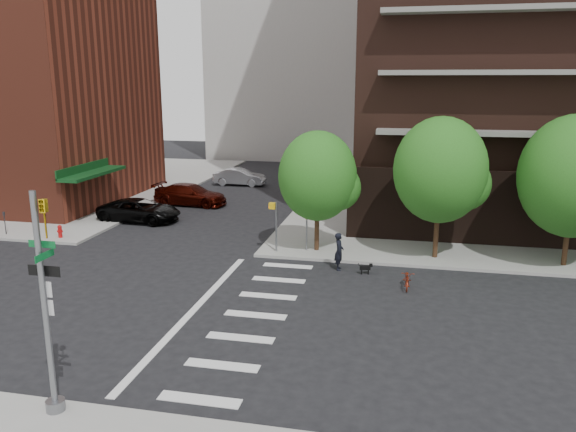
# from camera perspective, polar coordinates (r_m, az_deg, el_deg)

# --- Properties ---
(ground) EXTENTS (120.00, 120.00, 0.00)m
(ground) POSITION_cam_1_polar(r_m,az_deg,el_deg) (22.79, -10.71, -9.25)
(ground) COLOR black
(ground) RESTS_ON ground
(sidewalk_ne) EXTENTS (39.00, 33.00, 0.15)m
(sidewalk_ne) POSITION_cam_1_polar(r_m,az_deg,el_deg) (45.33, 27.25, 1.02)
(sidewalk_ne) COLOR gray
(sidewalk_ne) RESTS_ON ground
(sidewalk_nw) EXTENTS (31.00, 33.00, 0.15)m
(sidewalk_nw) POSITION_cam_1_polar(r_m,az_deg,el_deg) (54.66, -25.23, 3.15)
(sidewalk_nw) COLOR gray
(sidewalk_nw) RESTS_ON ground
(crosswalk) EXTENTS (3.85, 13.00, 0.01)m
(crosswalk) POSITION_cam_1_polar(r_m,az_deg,el_deg) (22.07, -5.33, -9.82)
(crosswalk) COLOR silver
(crosswalk) RESTS_ON ground
(tree_a) EXTENTS (4.00, 4.00, 5.90)m
(tree_a) POSITION_cam_1_polar(r_m,az_deg,el_deg) (28.54, 3.01, 4.07)
(tree_a) COLOR #301E11
(tree_a) RESTS_ON sidewalk_ne
(tree_b) EXTENTS (4.50, 4.50, 6.65)m
(tree_b) POSITION_cam_1_polar(r_m,az_deg,el_deg) (28.17, 15.21, 4.52)
(tree_b) COLOR #301E11
(tree_b) RESTS_ON sidewalk_ne
(tree_c) EXTENTS (5.00, 5.00, 6.80)m
(tree_c) POSITION_cam_1_polar(r_m,az_deg,el_deg) (29.15, 27.06, 3.60)
(tree_c) COLOR #301E11
(tree_c) RESTS_ON sidewalk_ne
(traffic_signal) EXTENTS (0.90, 0.75, 6.00)m
(traffic_signal) POSITION_cam_1_polar(r_m,az_deg,el_deg) (15.95, -23.22, -9.88)
(traffic_signal) COLOR slate
(traffic_signal) RESTS_ON sidewalk_s
(pedestrian_signal) EXTENTS (2.18, 0.67, 2.60)m
(pedestrian_signal) POSITION_cam_1_polar(r_m,az_deg,el_deg) (28.73, -0.54, -0.31)
(pedestrian_signal) COLOR slate
(pedestrian_signal) RESTS_ON sidewalk_ne
(fire_hydrant) EXTENTS (0.24, 0.24, 0.73)m
(fire_hydrant) POSITION_cam_1_polar(r_m,az_deg,el_deg) (34.03, -22.16, -1.39)
(fire_hydrant) COLOR #A50C0C
(fire_hydrant) RESTS_ON sidewalk_nw
(parking_meter) EXTENTS (0.10, 0.08, 1.32)m
(parking_meter) POSITION_cam_1_polar(r_m,az_deg,el_deg) (36.00, -26.84, -0.41)
(parking_meter) COLOR black
(parking_meter) RESTS_ON sidewalk_nw
(parked_car_black) EXTENTS (2.67, 5.34, 1.45)m
(parked_car_black) POSITION_cam_1_polar(r_m,az_deg,el_deg) (36.91, -14.85, 0.56)
(parked_car_black) COLOR black
(parked_car_black) RESTS_ON ground
(parked_car_maroon) EXTENTS (2.52, 5.45, 1.54)m
(parked_car_maroon) POSITION_cam_1_polar(r_m,az_deg,el_deg) (41.03, -9.89, 2.16)
(parked_car_maroon) COLOR #380904
(parked_car_maroon) RESTS_ON ground
(parked_car_silver) EXTENTS (1.59, 4.44, 1.46)m
(parked_car_silver) POSITION_cam_1_polar(r_m,az_deg,el_deg) (48.38, -4.94, 3.98)
(parked_car_silver) COLOR #A8ABB0
(parked_car_silver) RESTS_ON ground
(scooter) EXTENTS (0.56, 1.56, 0.82)m
(scooter) POSITION_cam_1_polar(r_m,az_deg,el_deg) (24.94, 12.04, -6.27)
(scooter) COLOR #9D2B14
(scooter) RESTS_ON ground
(dog_walker) EXTENTS (0.70, 0.49, 1.80)m
(dog_walker) POSITION_cam_1_polar(r_m,az_deg,el_deg) (26.65, 5.21, -3.60)
(dog_walker) COLOR black
(dog_walker) RESTS_ON ground
(dog) EXTENTS (0.60, 0.26, 0.50)m
(dog) POSITION_cam_1_polar(r_m,az_deg,el_deg) (26.37, 7.91, -5.21)
(dog) COLOR black
(dog) RESTS_ON ground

